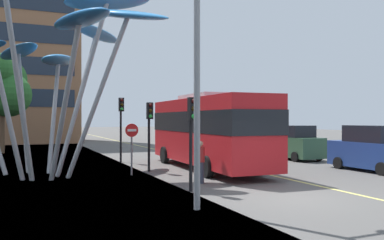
{
  "coord_description": "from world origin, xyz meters",
  "views": [
    {
      "loc": [
        -8.12,
        -10.81,
        2.55
      ],
      "look_at": [
        -0.65,
        6.81,
        2.5
      ],
      "focal_mm": 38.11,
      "sensor_mm": 36.0,
      "label": 1
    }
  ],
  "objects_px": {
    "car_side_street": "(248,140)",
    "no_entry_sign": "(132,141)",
    "car_parked_mid": "(373,150)",
    "pedestrian": "(200,162)",
    "street_lamp": "(207,41)",
    "leaf_sculpture": "(45,35)",
    "car_parked_far": "(295,144)",
    "traffic_light_kerb_near": "(192,123)",
    "red_bus": "(207,128)",
    "traffic_light_island_mid": "(121,116)",
    "traffic_light_kerb_far": "(150,121)"
  },
  "relations": [
    {
      "from": "car_side_street",
      "to": "no_entry_sign",
      "type": "height_order",
      "value": "no_entry_sign"
    },
    {
      "from": "car_parked_mid",
      "to": "car_side_street",
      "type": "bearing_deg",
      "value": 87.97
    },
    {
      "from": "pedestrian",
      "to": "street_lamp",
      "type": "bearing_deg",
      "value": -111.7
    },
    {
      "from": "street_lamp",
      "to": "car_parked_mid",
      "type": "bearing_deg",
      "value": 21.67
    },
    {
      "from": "leaf_sculpture",
      "to": "street_lamp",
      "type": "bearing_deg",
      "value": -65.21
    },
    {
      "from": "leaf_sculpture",
      "to": "car_parked_far",
      "type": "relative_size",
      "value": 3.01
    },
    {
      "from": "car_parked_far",
      "to": "no_entry_sign",
      "type": "height_order",
      "value": "no_entry_sign"
    },
    {
      "from": "traffic_light_kerb_near",
      "to": "car_parked_far",
      "type": "height_order",
      "value": "traffic_light_kerb_near"
    },
    {
      "from": "leaf_sculpture",
      "to": "car_side_street",
      "type": "height_order",
      "value": "leaf_sculpture"
    },
    {
      "from": "red_bus",
      "to": "leaf_sculpture",
      "type": "relative_size",
      "value": 0.94
    },
    {
      "from": "red_bus",
      "to": "street_lamp",
      "type": "xyz_separation_m",
      "value": [
        -3.9,
        -8.35,
        2.69
      ]
    },
    {
      "from": "traffic_light_island_mid",
      "to": "car_parked_far",
      "type": "xyz_separation_m",
      "value": [
        10.45,
        -2.6,
        -1.74
      ]
    },
    {
      "from": "no_entry_sign",
      "to": "leaf_sculpture",
      "type": "bearing_deg",
      "value": 167.38
    },
    {
      "from": "car_side_street",
      "to": "traffic_light_kerb_far",
      "type": "bearing_deg",
      "value": -140.94
    },
    {
      "from": "leaf_sculpture",
      "to": "traffic_light_island_mid",
      "type": "relative_size",
      "value": 3.02
    },
    {
      "from": "traffic_light_kerb_far",
      "to": "pedestrian",
      "type": "relative_size",
      "value": 2.0
    },
    {
      "from": "traffic_light_kerb_far",
      "to": "no_entry_sign",
      "type": "distance_m",
      "value": 1.59
    },
    {
      "from": "car_side_street",
      "to": "street_lamp",
      "type": "xyz_separation_m",
      "value": [
        -11.47,
        -16.97,
        3.85
      ]
    },
    {
      "from": "leaf_sculpture",
      "to": "traffic_light_kerb_far",
      "type": "relative_size",
      "value": 3.43
    },
    {
      "from": "traffic_light_kerb_near",
      "to": "car_side_street",
      "type": "height_order",
      "value": "traffic_light_kerb_near"
    },
    {
      "from": "red_bus",
      "to": "car_side_street",
      "type": "relative_size",
      "value": 2.66
    },
    {
      "from": "car_parked_mid",
      "to": "street_lamp",
      "type": "relative_size",
      "value": 0.58
    },
    {
      "from": "red_bus",
      "to": "leaf_sculpture",
      "type": "height_order",
      "value": "leaf_sculpture"
    },
    {
      "from": "traffic_light_island_mid",
      "to": "car_parked_far",
      "type": "bearing_deg",
      "value": -13.96
    },
    {
      "from": "pedestrian",
      "to": "no_entry_sign",
      "type": "height_order",
      "value": "no_entry_sign"
    },
    {
      "from": "red_bus",
      "to": "traffic_light_kerb_far",
      "type": "bearing_deg",
      "value": -179.95
    },
    {
      "from": "traffic_light_kerb_far",
      "to": "traffic_light_island_mid",
      "type": "bearing_deg",
      "value": 93.28
    },
    {
      "from": "traffic_light_kerb_far",
      "to": "pedestrian",
      "type": "height_order",
      "value": "traffic_light_kerb_far"
    },
    {
      "from": "traffic_light_island_mid",
      "to": "no_entry_sign",
      "type": "xyz_separation_m",
      "value": [
        -0.81,
        -5.56,
        -1.18
      ]
    },
    {
      "from": "car_parked_mid",
      "to": "traffic_light_kerb_far",
      "type": "bearing_deg",
      "value": 158.72
    },
    {
      "from": "red_bus",
      "to": "street_lamp",
      "type": "height_order",
      "value": "street_lamp"
    },
    {
      "from": "street_lamp",
      "to": "traffic_light_island_mid",
      "type": "bearing_deg",
      "value": 87.49
    },
    {
      "from": "no_entry_sign",
      "to": "pedestrian",
      "type": "bearing_deg",
      "value": -60.26
    },
    {
      "from": "traffic_light_kerb_near",
      "to": "car_parked_far",
      "type": "relative_size",
      "value": 0.87
    },
    {
      "from": "traffic_light_island_mid",
      "to": "street_lamp",
      "type": "bearing_deg",
      "value": -92.51
    },
    {
      "from": "car_parked_far",
      "to": "street_lamp",
      "type": "distance_m",
      "value": 15.7
    },
    {
      "from": "traffic_light_kerb_near",
      "to": "car_parked_mid",
      "type": "relative_size",
      "value": 0.75
    },
    {
      "from": "leaf_sculpture",
      "to": "no_entry_sign",
      "type": "xyz_separation_m",
      "value": [
        3.64,
        -0.81,
        -4.66
      ]
    },
    {
      "from": "leaf_sculpture",
      "to": "car_parked_far",
      "type": "distance_m",
      "value": 15.93
    },
    {
      "from": "pedestrian",
      "to": "no_entry_sign",
      "type": "bearing_deg",
      "value": 119.74
    },
    {
      "from": "pedestrian",
      "to": "no_entry_sign",
      "type": "relative_size",
      "value": 0.72
    },
    {
      "from": "car_side_street",
      "to": "no_entry_sign",
      "type": "distance_m",
      "value": 15.03
    },
    {
      "from": "traffic_light_kerb_far",
      "to": "street_lamp",
      "type": "relative_size",
      "value": 0.45
    },
    {
      "from": "red_bus",
      "to": "street_lamp",
      "type": "bearing_deg",
      "value": -115.05
    },
    {
      "from": "street_lamp",
      "to": "car_parked_far",
      "type": "bearing_deg",
      "value": 43.66
    },
    {
      "from": "red_bus",
      "to": "car_parked_mid",
      "type": "relative_size",
      "value": 2.47
    },
    {
      "from": "traffic_light_kerb_far",
      "to": "pedestrian",
      "type": "distance_m",
      "value": 4.5
    },
    {
      "from": "traffic_light_kerb_near",
      "to": "pedestrian",
      "type": "distance_m",
      "value": 2.5
    },
    {
      "from": "traffic_light_kerb_near",
      "to": "car_parked_far",
      "type": "distance_m",
      "value": 13.17
    },
    {
      "from": "red_bus",
      "to": "traffic_light_island_mid",
      "type": "bearing_deg",
      "value": 124.9
    }
  ]
}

